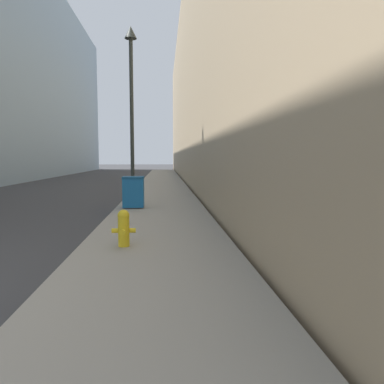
# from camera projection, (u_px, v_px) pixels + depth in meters

# --- Properties ---
(sidewalk_right) EXTENTS (3.04, 60.00, 0.15)m
(sidewalk_right) POSITION_uv_depth(u_px,v_px,m) (162.00, 187.00, 22.71)
(sidewalk_right) COLOR gray
(sidewalk_right) RESTS_ON ground
(building_right_stone) EXTENTS (12.00, 60.00, 14.73)m
(building_right_stone) POSITION_uv_depth(u_px,v_px,m) (255.00, 90.00, 30.55)
(building_right_stone) COLOR tan
(building_right_stone) RESTS_ON ground
(fire_hydrant) EXTENTS (0.46, 0.34, 0.71)m
(fire_hydrant) POSITION_uv_depth(u_px,v_px,m) (124.00, 227.00, 7.17)
(fire_hydrant) COLOR yellow
(fire_hydrant) RESTS_ON sidewalk_right
(trash_bin) EXTENTS (0.72, 0.69, 1.07)m
(trash_bin) POSITION_uv_depth(u_px,v_px,m) (134.00, 192.00, 12.73)
(trash_bin) COLOR #19609E
(trash_bin) RESTS_ON sidewalk_right
(lamppost) EXTENTS (0.47, 0.47, 6.70)m
(lamppost) POSITION_uv_depth(u_px,v_px,m) (131.00, 92.00, 14.45)
(lamppost) COLOR #2D332D
(lamppost) RESTS_ON sidewalk_right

